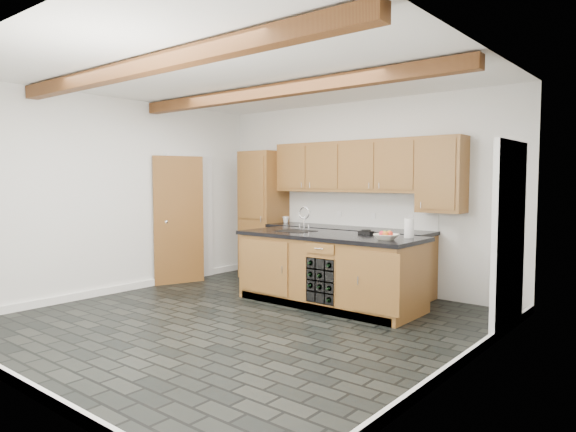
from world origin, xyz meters
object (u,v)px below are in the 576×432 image
(kitchen_scale, at_px, (366,232))
(island, at_px, (329,269))
(paper_towel, at_px, (409,228))
(fruit_bowl, at_px, (386,237))

(kitchen_scale, bearing_deg, island, -139.38)
(paper_towel, bearing_deg, kitchen_scale, 176.41)
(kitchen_scale, bearing_deg, fruit_bowl, -33.39)
(kitchen_scale, distance_m, fruit_bowl, 0.65)
(island, distance_m, kitchen_scale, 0.68)
(paper_towel, bearing_deg, island, -166.65)
(fruit_bowl, relative_size, paper_towel, 1.21)
(kitchen_scale, relative_size, fruit_bowl, 0.69)
(island, height_order, paper_towel, paper_towel)
(island, relative_size, fruit_bowl, 8.81)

